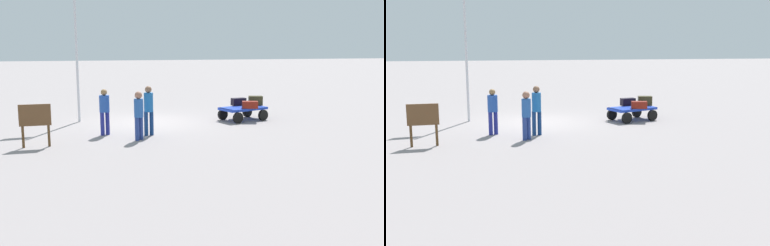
# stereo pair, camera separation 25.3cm
# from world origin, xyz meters

# --- Properties ---
(ground_plane) EXTENTS (120.00, 120.00, 0.00)m
(ground_plane) POSITION_xyz_m (0.00, 0.00, 0.00)
(ground_plane) COLOR gray
(luggage_cart) EXTENTS (2.10, 1.70, 0.55)m
(luggage_cart) POSITION_xyz_m (-3.83, 0.26, 0.40)
(luggage_cart) COLOR #1A3ABA
(luggage_cart) RESTS_ON ground
(suitcase_dark) EXTENTS (0.66, 0.42, 0.31)m
(suitcase_dark) POSITION_xyz_m (-3.84, -0.32, 0.70)
(suitcase_dark) COLOR black
(suitcase_dark) RESTS_ON luggage_cart
(suitcase_tan) EXTENTS (0.64, 0.44, 0.38)m
(suitcase_tan) POSITION_xyz_m (-4.57, -0.25, 0.74)
(suitcase_tan) COLOR #383419
(suitcase_tan) RESTS_ON luggage_cart
(suitcase_maroon) EXTENTS (0.68, 0.46, 0.28)m
(suitcase_maroon) POSITION_xyz_m (-4.03, 0.62, 0.69)
(suitcase_maroon) COLOR maroon
(suitcase_maroon) RESTS_ON luggage_cart
(worker_lead) EXTENTS (0.43, 0.43, 1.62)m
(worker_lead) POSITION_xyz_m (0.69, 3.31, 0.93)
(worker_lead) COLOR navy
(worker_lead) RESTS_ON ground
(worker_trailing) EXTENTS (0.39, 0.39, 1.72)m
(worker_trailing) POSITION_xyz_m (0.29, 2.60, 0.99)
(worker_trailing) COLOR navy
(worker_trailing) RESTS_ON ground
(worker_supervisor) EXTENTS (0.47, 0.47, 1.61)m
(worker_supervisor) POSITION_xyz_m (1.78, 2.24, 0.94)
(worker_supervisor) COLOR navy
(worker_supervisor) RESTS_ON ground
(flagpole) EXTENTS (0.99, 0.19, 5.56)m
(flagpole) POSITION_xyz_m (2.89, -0.72, 3.32)
(flagpole) COLOR silver
(flagpole) RESTS_ON ground
(signboard) EXTENTS (0.95, 0.14, 1.34)m
(signboard) POSITION_xyz_m (3.90, 3.71, 0.88)
(signboard) COLOR #4C3319
(signboard) RESTS_ON ground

